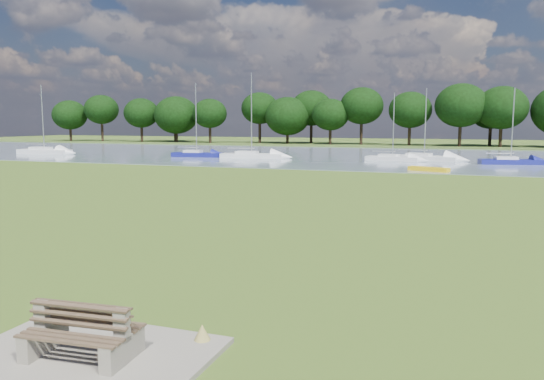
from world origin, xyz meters
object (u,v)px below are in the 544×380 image
(sailboat_6, at_px, (44,150))
(kayak, at_px, (429,169))
(sailboat_1, at_px, (423,156))
(sailboat_3, at_px, (510,160))
(sailboat_4, at_px, (251,154))
(sailboat_5, at_px, (196,153))
(sailboat_2, at_px, (392,157))
(bench_pair, at_px, (82,333))

(sailboat_6, bearing_deg, kayak, -10.99)
(sailboat_1, relative_size, sailboat_3, 1.03)
(sailboat_1, height_order, sailboat_3, sailboat_1)
(kayak, height_order, sailboat_1, sailboat_1)
(kayak, height_order, sailboat_3, sailboat_3)
(sailboat_4, distance_m, sailboat_5, 6.69)
(kayak, bearing_deg, sailboat_2, 133.77)
(kayak, distance_m, sailboat_4, 21.84)
(sailboat_1, xyz_separation_m, sailboat_6, (-45.84, -4.66, 0.08))
(bench_pair, relative_size, sailboat_2, 0.28)
(sailboat_2, bearing_deg, sailboat_1, 43.78)
(sailboat_3, height_order, sailboat_5, sailboat_5)
(kayak, height_order, sailboat_4, sailboat_4)
(bench_pair, bearing_deg, sailboat_2, 86.56)
(sailboat_1, distance_m, sailboat_3, 8.58)
(sailboat_6, bearing_deg, sailboat_3, 0.84)
(sailboat_1, bearing_deg, sailboat_6, -158.61)
(kayak, distance_m, sailboat_2, 11.69)
(sailboat_1, height_order, sailboat_5, sailboat_5)
(sailboat_2, bearing_deg, sailboat_4, -164.10)
(kayak, relative_size, sailboat_1, 0.45)
(kayak, xyz_separation_m, sailboat_4, (-19.60, 9.63, 0.30))
(bench_pair, xyz_separation_m, sailboat_2, (-0.93, 48.86, -0.06))
(kayak, relative_size, sailboat_5, 0.40)
(sailboat_2, bearing_deg, sailboat_6, -165.04)
(sailboat_3, bearing_deg, sailboat_4, 167.96)
(sailboat_1, xyz_separation_m, sailboat_2, (-3.01, -1.92, -0.02))
(bench_pair, distance_m, sailboat_4, 50.31)
(sailboat_1, relative_size, sailboat_6, 0.87)
(kayak, distance_m, sailboat_3, 12.16)
(sailboat_3, distance_m, sailboat_5, 33.12)
(sailboat_2, relative_size, sailboat_4, 0.75)
(bench_pair, xyz_separation_m, sailboat_5, (-22.90, 47.35, 0.02))
(sailboat_4, distance_m, sailboat_6, 27.59)
(bench_pair, height_order, sailboat_2, sailboat_2)
(sailboat_6, bearing_deg, sailboat_4, 1.92)
(sailboat_1, distance_m, sailboat_2, 3.57)
(bench_pair, relative_size, sailboat_6, 0.23)
(sailboat_2, bearing_deg, kayak, -57.02)
(sailboat_1, distance_m, sailboat_5, 25.21)
(bench_pair, relative_size, sailboat_5, 0.23)
(bench_pair, bearing_deg, sailboat_3, 73.47)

